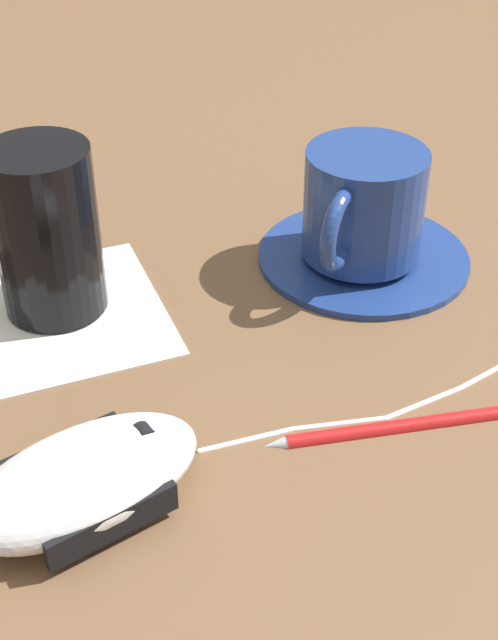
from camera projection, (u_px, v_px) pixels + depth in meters
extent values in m
plane|color=brown|center=(228.00, 332.00, 0.54)|extent=(3.00, 3.00, 0.00)
cylinder|color=navy|center=(364.00, 254.00, 0.60)|extent=(0.14, 0.14, 0.01)
cylinder|color=navy|center=(364.00, 204.00, 0.57)|extent=(0.08, 0.08, 0.07)
torus|color=navy|center=(341.00, 230.00, 0.54)|extent=(0.05, 0.04, 0.05)
ellipsoid|color=silver|center=(84.00, 480.00, 0.42)|extent=(0.12, 0.07, 0.04)
cylinder|color=black|center=(143.00, 436.00, 0.43)|extent=(0.01, 0.01, 0.01)
cube|color=black|center=(58.00, 451.00, 0.44)|extent=(0.07, 0.01, 0.02)
cube|color=black|center=(113.00, 525.00, 0.40)|extent=(0.07, 0.01, 0.02)
cylinder|color=white|center=(246.00, 438.00, 0.46)|extent=(0.05, 0.01, 0.00)
cylinder|color=white|center=(340.00, 422.00, 0.47)|extent=(0.05, 0.02, 0.00)
cylinder|color=white|center=(424.00, 401.00, 0.49)|extent=(0.05, 0.00, 0.00)
cylinder|color=white|center=(492.00, 369.00, 0.51)|extent=(0.05, 0.01, 0.00)
sphere|color=white|center=(199.00, 449.00, 0.46)|extent=(0.00, 0.00, 0.00)
sphere|color=white|center=(292.00, 427.00, 0.47)|extent=(0.00, 0.00, 0.00)
sphere|color=white|center=(386.00, 416.00, 0.48)|extent=(0.00, 0.00, 0.00)
sphere|color=white|center=(461.00, 386.00, 0.50)|extent=(0.00, 0.00, 0.00)
cube|color=silver|center=(53.00, 316.00, 0.55)|extent=(0.15, 0.15, 0.00)
cylinder|color=black|center=(46.00, 231.00, 0.53)|extent=(0.06, 0.06, 0.11)
cylinder|color=#B21919|center=(424.00, 418.00, 0.47)|extent=(0.14, 0.05, 0.01)
cone|color=silver|center=(275.00, 439.00, 0.46)|extent=(0.01, 0.01, 0.01)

